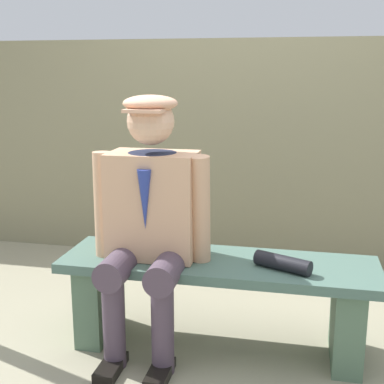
% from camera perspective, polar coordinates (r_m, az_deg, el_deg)
% --- Properties ---
extents(ground_plane, '(30.00, 30.00, 0.00)m').
position_cam_1_polar(ground_plane, '(2.88, 2.74, -16.47)').
color(ground_plane, gray).
extents(bench, '(1.61, 0.47, 0.48)m').
position_cam_1_polar(bench, '(2.74, 2.81, -10.61)').
color(bench, '#476459').
rests_on(bench, ground).
extents(seated_man, '(0.61, 0.61, 1.31)m').
position_cam_1_polar(seated_man, '(2.62, -4.63, -2.30)').
color(seated_man, tan).
rests_on(seated_man, ground).
extents(rolled_magazine, '(0.29, 0.18, 0.07)m').
position_cam_1_polar(rolled_magazine, '(2.57, 9.89, -7.64)').
color(rolled_magazine, black).
rests_on(rolled_magazine, bench).
extents(stadium_wall, '(12.00, 0.24, 1.65)m').
position_cam_1_polar(stadium_wall, '(4.00, 6.31, 4.45)').
color(stadium_wall, gray).
rests_on(stadium_wall, ground).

